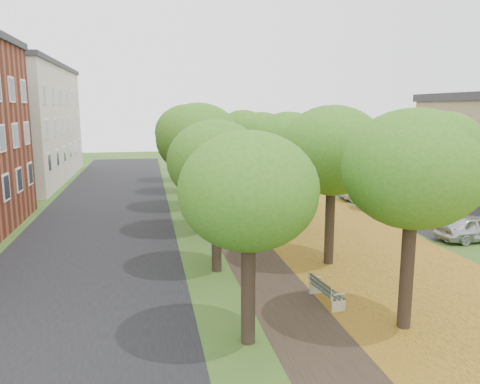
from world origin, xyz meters
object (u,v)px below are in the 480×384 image
car_silver (475,228)px  car_red (424,207)px  car_white (374,191)px  bench (325,291)px  car_grey (398,199)px

car_silver → car_red: size_ratio=0.99×
car_silver → car_white: size_ratio=0.80×
bench → car_white: 19.16m
car_red → car_grey: car_grey is taller
car_red → bench: bearing=129.5°
bench → car_grey: size_ratio=0.36×
bench → car_red: 15.08m
car_grey → car_white: bearing=19.6°
bench → car_red: bearing=-51.0°
car_silver → car_white: bearing=-2.3°
car_grey → bench: bearing=161.9°
bench → car_grey: (10.06, 13.03, 0.29)m
car_white → car_red: bearing=-165.7°
car_grey → car_silver: bearing=-160.4°
car_silver → car_red: (0.48, 5.13, -0.02)m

